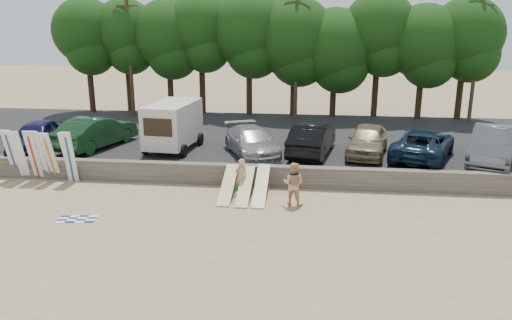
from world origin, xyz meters
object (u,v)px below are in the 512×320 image
object	(u,v)px
car_2	(252,142)
car_3	(312,139)
car_5	(423,144)
beachgoer_b	(293,184)
box_trailer	(173,124)
car_6	(492,145)
car_0	(37,136)
beachgoer_a	(241,176)
car_1	(96,132)
cooler	(237,186)
car_4	(368,140)

from	to	relation	value
car_2	car_3	bearing A→B (deg)	-13.56
car_5	beachgoer_b	bearing A→B (deg)	61.68
box_trailer	car_2	bearing A→B (deg)	-2.71
car_3	car_6	size ratio (longest dim) A/B	0.93
car_6	beachgoer_b	world-z (taller)	car_6
car_3	car_6	bearing A→B (deg)	-173.33
car_0	car_2	size ratio (longest dim) A/B	0.95
car_5	car_2	bearing A→B (deg)	23.16
car_2	car_3	distance (m)	3.20
beachgoer_b	car_6	bearing A→B (deg)	-136.19
car_6	beachgoer_a	size ratio (longest dim) A/B	3.33
car_2	beachgoer_a	world-z (taller)	car_2
car_2	beachgoer_a	size ratio (longest dim) A/B	3.05
car_5	car_1	bearing A→B (deg)	19.73
car_2	car_5	bearing A→B (deg)	-20.99
car_0	car_3	distance (m)	14.91
beachgoer_b	cooler	world-z (taller)	beachgoer_b
beachgoer_b	car_5	bearing A→B (deg)	-123.46
car_4	car_3	bearing A→B (deg)	-164.14
car_5	car_0	bearing A→B (deg)	22.85
car_0	car_3	bearing A→B (deg)	-5.14
car_5	cooler	size ratio (longest dim) A/B	14.59
car_1	car_6	distance (m)	20.88
beachgoer_a	cooler	size ratio (longest dim) A/B	4.33
car_5	beachgoer_a	bearing A→B (deg)	47.41
beachgoer_a	car_6	bearing A→B (deg)	163.18
car_1	cooler	bearing A→B (deg)	169.85
car_1	car_6	bearing A→B (deg)	-166.07
car_0	beachgoer_a	xyz separation A→B (m)	(11.76, -3.68, -0.69)
car_6	car_3	bearing A→B (deg)	-161.73
box_trailer	car_5	bearing A→B (deg)	4.56
car_0	beachgoer_a	world-z (taller)	car_0
car_1	box_trailer	bearing A→B (deg)	-164.58
car_4	car_1	bearing A→B (deg)	-168.30
beachgoer_a	car_3	bearing A→B (deg)	-159.57
car_2	car_4	xyz separation A→B (m)	(6.05, 0.76, 0.07)
beachgoer_b	cooler	xyz separation A→B (m)	(-2.68, 1.68, -0.78)
car_4	car_5	bearing A→B (deg)	3.00
car_6	car_2	bearing A→B (deg)	-158.24
car_1	car_5	xyz separation A→B (m)	(17.61, -0.36, -0.10)
car_3	car_5	world-z (taller)	car_3
box_trailer	car_4	distance (m)	10.45
car_4	car_0	bearing A→B (deg)	-164.92
car_2	beachgoer_a	bearing A→B (deg)	-112.82
box_trailer	beachgoer_a	distance (m)	6.58
beachgoer_a	car_0	bearing A→B (deg)	-52.61
car_4	car_5	xyz separation A→B (m)	(2.76, -0.41, -0.03)
car_0	cooler	distance (m)	11.97
box_trailer	car_4	size ratio (longest dim) A/B	0.91
car_2	car_1	bearing A→B (deg)	152.16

